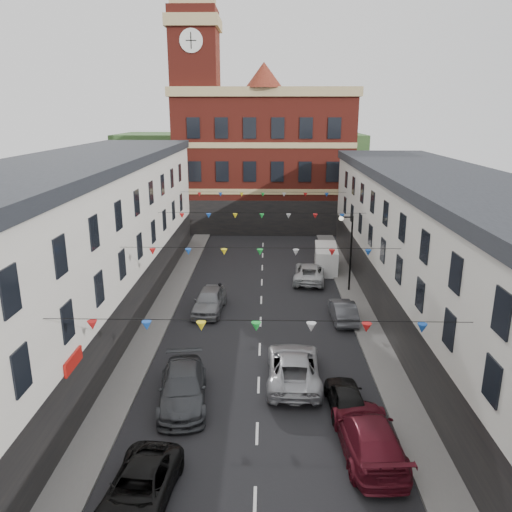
# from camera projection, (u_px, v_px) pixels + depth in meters

# --- Properties ---
(ground) EXTENTS (160.00, 160.00, 0.00)m
(ground) POSITION_uv_depth(u_px,v_px,m) (259.00, 385.00, 25.54)
(ground) COLOR black
(ground) RESTS_ON ground
(pavement_left) EXTENTS (1.80, 64.00, 0.15)m
(pavement_left) POSITION_uv_depth(u_px,v_px,m) (135.00, 363.00, 27.58)
(pavement_left) COLOR #605E5B
(pavement_left) RESTS_ON ground
(pavement_right) EXTENTS (1.80, 64.00, 0.15)m
(pavement_right) POSITION_uv_depth(u_px,v_px,m) (385.00, 366.00, 27.29)
(pavement_right) COLOR #605E5B
(pavement_right) RESTS_ON ground
(terrace_left) EXTENTS (8.40, 56.00, 10.70)m
(terrace_left) POSITION_uv_depth(u_px,v_px,m) (27.00, 278.00, 25.25)
(terrace_left) COLOR silver
(terrace_left) RESTS_ON ground
(terrace_right) EXTENTS (8.40, 56.00, 9.70)m
(terrace_right) POSITION_uv_depth(u_px,v_px,m) (494.00, 291.00, 24.90)
(terrace_right) COLOR beige
(terrace_right) RESTS_ON ground
(civic_building) EXTENTS (20.60, 13.30, 18.50)m
(civic_building) POSITION_uv_depth(u_px,v_px,m) (264.00, 158.00, 59.71)
(civic_building) COLOR maroon
(civic_building) RESTS_ON ground
(clock_tower) EXTENTS (5.60, 5.60, 30.00)m
(clock_tower) POSITION_uv_depth(u_px,v_px,m) (196.00, 98.00, 55.14)
(clock_tower) COLOR maroon
(clock_tower) RESTS_ON ground
(distant_hill) EXTENTS (40.00, 14.00, 10.00)m
(distant_hill) POSITION_uv_depth(u_px,v_px,m) (241.00, 164.00, 83.76)
(distant_hill) COLOR #2A4E24
(distant_hill) RESTS_ON ground
(street_lamp) EXTENTS (1.10, 0.36, 6.00)m
(street_lamp) POSITION_uv_depth(u_px,v_px,m) (348.00, 243.00, 37.76)
(street_lamp) COLOR black
(street_lamp) RESTS_ON ground
(car_left_c) EXTENTS (2.64, 4.98, 1.33)m
(car_left_c) POSITION_uv_depth(u_px,v_px,m) (139.00, 489.00, 17.59)
(car_left_c) COLOR black
(car_left_c) RESTS_ON ground
(car_left_d) EXTENTS (2.86, 5.69, 1.59)m
(car_left_d) POSITION_uv_depth(u_px,v_px,m) (183.00, 388.00, 23.80)
(car_left_d) COLOR #3B3E43
(car_left_d) RESTS_ON ground
(car_left_e) EXTENTS (2.28, 4.95, 1.64)m
(car_left_e) POSITION_uv_depth(u_px,v_px,m) (209.00, 300.00, 34.75)
(car_left_e) COLOR gray
(car_left_e) RESTS_ON ground
(car_right_c) EXTENTS (2.61, 5.80, 1.65)m
(car_right_c) POSITION_uv_depth(u_px,v_px,m) (369.00, 436.00, 20.23)
(car_right_c) COLOR #5B121E
(car_right_c) RESTS_ON ground
(car_right_d) EXTENTS (1.79, 4.12, 1.38)m
(car_right_d) POSITION_uv_depth(u_px,v_px,m) (346.00, 398.00, 23.12)
(car_right_d) COLOR black
(car_right_d) RESTS_ON ground
(car_right_e) EXTENTS (1.58, 4.23, 1.38)m
(car_right_e) POSITION_uv_depth(u_px,v_px,m) (343.00, 311.00, 33.30)
(car_right_e) COLOR #484A4F
(car_right_e) RESTS_ON ground
(car_right_f) EXTENTS (3.09, 5.60, 1.48)m
(car_right_f) POSITION_uv_depth(u_px,v_px,m) (310.00, 272.00, 41.07)
(car_right_f) COLOR silver
(car_right_f) RESTS_ON ground
(moving_car) EXTENTS (2.82, 5.89, 1.62)m
(moving_car) POSITION_uv_depth(u_px,v_px,m) (294.00, 367.00, 25.73)
(moving_car) COLOR #AAABB1
(moving_car) RESTS_ON ground
(white_van) EXTENTS (2.18, 4.93, 2.13)m
(white_van) POSITION_uv_depth(u_px,v_px,m) (326.00, 259.00, 43.79)
(white_van) COLOR white
(white_van) RESTS_ON ground
(pedestrian) EXTENTS (0.68, 0.59, 1.58)m
(pedestrian) POSITION_uv_depth(u_px,v_px,m) (220.00, 293.00, 36.20)
(pedestrian) COLOR black
(pedestrian) RESTS_ON ground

